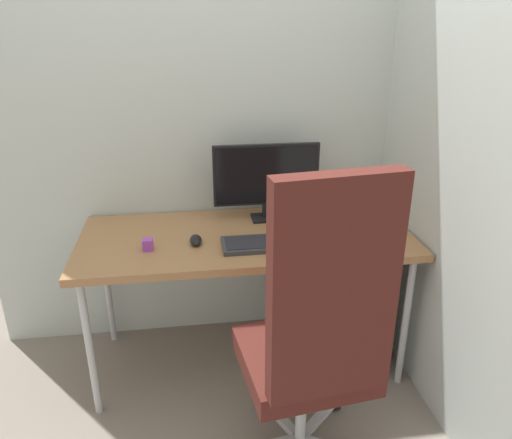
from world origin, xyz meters
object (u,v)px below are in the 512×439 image
object	(u,v)px
notebook	(351,238)
office_chair	(317,334)
pen_holder	(353,212)
keyboard	(268,243)
filing_cabinet	(335,299)
monitor	(266,177)
desk_clamp_accessory	(148,245)
mouse	(196,240)

from	to	relation	value
notebook	office_chair	bearing A→B (deg)	-102.25
office_chair	pen_holder	world-z (taller)	office_chair
keyboard	filing_cabinet	bearing A→B (deg)	20.63
monitor	keyboard	world-z (taller)	monitor
desk_clamp_accessory	filing_cabinet	bearing A→B (deg)	7.08
office_chair	monitor	xyz separation A→B (m)	(-0.03, 0.91, 0.28)
office_chair	filing_cabinet	xyz separation A→B (m)	(0.30, 0.74, -0.34)
filing_cabinet	keyboard	distance (m)	0.57
filing_cabinet	mouse	size ratio (longest dim) A/B	6.20
office_chair	keyboard	xyz separation A→B (m)	(-0.07, 0.60, 0.07)
keyboard	notebook	world-z (taller)	notebook
office_chair	notebook	world-z (taller)	office_chair
monitor	pen_holder	world-z (taller)	monitor
filing_cabinet	pen_holder	bearing A→B (deg)	37.70
monitor	keyboard	xyz separation A→B (m)	(-0.04, -0.32, -0.21)
keyboard	desk_clamp_accessory	world-z (taller)	desk_clamp_accessory
notebook	desk_clamp_accessory	world-z (taller)	desk_clamp_accessory
monitor	mouse	distance (m)	0.49
monitor	pen_holder	bearing A→B (deg)	-15.30
pen_holder	office_chair	bearing A→B (deg)	-115.73
filing_cabinet	office_chair	bearing A→B (deg)	-112.44
mouse	pen_holder	xyz separation A→B (m)	(0.78, 0.14, 0.04)
keyboard	notebook	bearing A→B (deg)	-1.18
filing_cabinet	monitor	bearing A→B (deg)	152.21
mouse	desk_clamp_accessory	xyz separation A→B (m)	(-0.21, -0.04, 0.01)
pen_holder	desk_clamp_accessory	xyz separation A→B (m)	(-0.99, -0.18, -0.03)
keyboard	mouse	xyz separation A→B (m)	(-0.32, 0.06, 0.01)
notebook	filing_cabinet	bearing A→B (deg)	106.45
notebook	desk_clamp_accessory	size ratio (longest dim) A/B	3.70
pen_holder	notebook	bearing A→B (deg)	-110.27
monitor	keyboard	bearing A→B (deg)	-97.22
office_chair	pen_holder	size ratio (longest dim) A/B	7.41
filing_cabinet	monitor	xyz separation A→B (m)	(-0.33, 0.18, 0.62)
monitor	pen_holder	xyz separation A→B (m)	(0.42, -0.11, -0.17)
office_chair	keyboard	world-z (taller)	office_chair
keyboard	mouse	bearing A→B (deg)	168.68
pen_holder	keyboard	bearing A→B (deg)	-155.91
pen_holder	mouse	bearing A→B (deg)	-169.81
monitor	mouse	world-z (taller)	monitor
office_chair	monitor	world-z (taller)	office_chair
keyboard	notebook	xyz separation A→B (m)	(0.38, -0.01, 0.00)
pen_holder	desk_clamp_accessory	bearing A→B (deg)	-169.94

